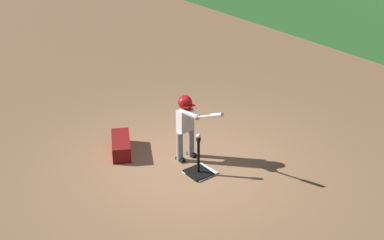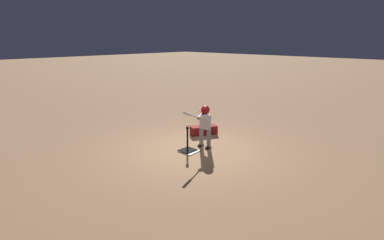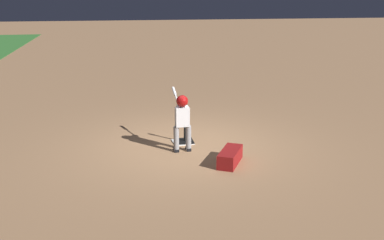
{
  "view_description": "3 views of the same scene",
  "coord_description": "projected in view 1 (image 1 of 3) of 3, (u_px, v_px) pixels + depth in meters",
  "views": [
    {
      "loc": [
        6.28,
        -4.72,
        4.78
      ],
      "look_at": [
        -0.24,
        0.17,
        0.78
      ],
      "focal_mm": 50.0,
      "sensor_mm": 36.0,
      "label": 1
    },
    {
      "loc": [
        5.65,
        5.32,
        2.96
      ],
      "look_at": [
        -0.01,
        -0.07,
        0.83
      ],
      "focal_mm": 28.0,
      "sensor_mm": 36.0,
      "label": 2
    },
    {
      "loc": [
        -9.14,
        1.43,
        3.22
      ],
      "look_at": [
        -0.44,
        -0.08,
        0.7
      ],
      "focal_mm": 42.0,
      "sensor_mm": 36.0,
      "label": 3
    }
  ],
  "objects": [
    {
      "name": "ground_plane",
      "position": [
        193.0,
        168.0,
        9.16
      ],
      "size": [
        90.0,
        90.0,
        0.0
      ],
      "primitive_type": "plane",
      "color": "#99704C"
    },
    {
      "name": "batting_tee",
      "position": [
        198.0,
        169.0,
        8.95
      ],
      "size": [
        0.41,
        0.37,
        0.68
      ],
      "color": "black",
      "rests_on": "ground_plane"
    },
    {
      "name": "equipment_bag",
      "position": [
        121.0,
        145.0,
        9.59
      ],
      "size": [
        0.89,
        0.68,
        0.28
      ],
      "primitive_type": "cube",
      "rotation": [
        0.0,
        0.0,
        -0.49
      ],
      "color": "maroon",
      "rests_on": "ground_plane"
    },
    {
      "name": "home_plate",
      "position": [
        200.0,
        172.0,
        9.02
      ],
      "size": [
        0.47,
        0.47,
        0.02
      ],
      "primitive_type": "cube",
      "rotation": [
        0.0,
        0.0,
        0.08
      ],
      "color": "white",
      "rests_on": "ground_plane"
    },
    {
      "name": "batter_child",
      "position": [
        186.0,
        120.0,
        9.11
      ],
      "size": [
        1.03,
        0.38,
        1.2
      ],
      "color": "gray",
      "rests_on": "ground_plane"
    },
    {
      "name": "baseball",
      "position": [
        199.0,
        136.0,
        8.68
      ],
      "size": [
        0.07,
        0.07,
        0.07
      ],
      "primitive_type": "sphere",
      "color": "white",
      "rests_on": "batting_tee"
    }
  ]
}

